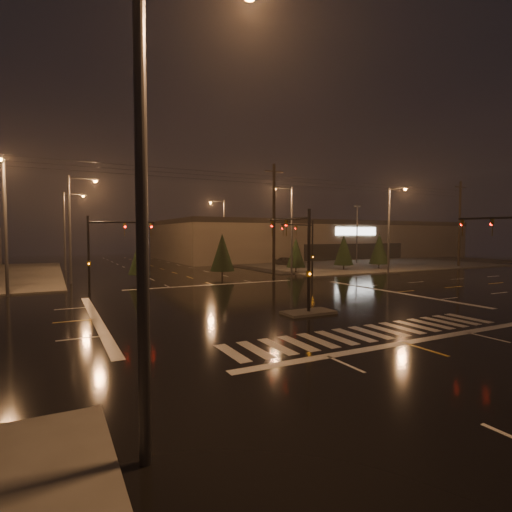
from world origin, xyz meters
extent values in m
plane|color=black|center=(0.00, 0.00, 0.00)|extent=(140.00, 140.00, 0.00)
cube|color=#42403B|center=(30.00, 30.00, 0.06)|extent=(36.00, 36.00, 0.12)
cube|color=#42403B|center=(0.00, -4.00, 0.07)|extent=(3.00, 1.60, 0.15)
cube|color=beige|center=(0.00, -9.00, 0.01)|extent=(15.00, 2.60, 0.01)
cube|color=beige|center=(0.00, -11.00, 0.01)|extent=(16.00, 0.50, 0.01)
cube|color=beige|center=(0.00, 11.00, 0.01)|extent=(16.00, 0.50, 0.01)
cube|color=black|center=(35.00, 28.00, 0.04)|extent=(50.00, 24.00, 0.08)
cube|color=#6A5A4C|center=(35.00, 46.00, 3.50)|extent=(60.00, 28.00, 7.00)
cube|color=black|center=(35.00, 46.00, 6.80)|extent=(60.20, 28.20, 0.80)
cube|color=white|center=(35.00, 31.90, 5.20)|extent=(9.00, 0.20, 1.40)
cube|color=black|center=(35.00, 31.95, 1.60)|extent=(22.00, 0.15, 2.80)
cylinder|color=black|center=(0.00, -4.00, 3.00)|extent=(0.18, 0.18, 6.00)
cylinder|color=black|center=(0.00, -1.75, 5.50)|extent=(0.12, 4.50, 0.12)
imported|color=#594707|center=(0.00, 0.27, 5.45)|extent=(0.16, 0.20, 1.00)
cube|color=#594707|center=(0.00, -4.00, 2.30)|extent=(0.25, 0.18, 0.35)
cylinder|color=black|center=(10.50, 10.50, 3.00)|extent=(0.18, 0.18, 6.00)
cylinder|color=black|center=(8.15, 9.64, 5.50)|extent=(4.74, 1.82, 0.12)
imported|color=#594707|center=(6.04, 8.88, 5.45)|extent=(0.24, 0.22, 1.00)
cube|color=#594707|center=(10.50, 10.50, 2.30)|extent=(0.25, 0.18, 0.35)
cylinder|color=black|center=(-10.50, 10.50, 3.00)|extent=(0.18, 0.18, 6.00)
cylinder|color=black|center=(-8.15, 9.64, 5.50)|extent=(4.74, 1.82, 0.12)
imported|color=#594707|center=(-6.04, 8.88, 5.45)|extent=(0.24, 0.22, 1.00)
cube|color=#594707|center=(-10.50, 10.50, 2.30)|extent=(0.25, 0.18, 0.35)
cylinder|color=black|center=(9.82, -8.62, 5.50)|extent=(1.48, 3.80, 0.12)
imported|color=#594707|center=(9.20, -6.93, 5.45)|extent=(0.22, 0.24, 1.00)
cylinder|color=#38383A|center=(-11.50, -15.00, 5.00)|extent=(0.24, 0.24, 10.00)
cylinder|color=#38383A|center=(-11.50, 18.00, 5.00)|extent=(0.24, 0.24, 10.00)
cylinder|color=#38383A|center=(-10.30, 18.00, 9.80)|extent=(2.40, 0.14, 0.14)
cube|color=#38383A|center=(-9.20, 18.00, 9.75)|extent=(0.70, 0.30, 0.18)
sphere|color=orange|center=(-9.20, 18.00, 9.62)|extent=(0.32, 0.32, 0.32)
cylinder|color=#38383A|center=(-11.50, 34.00, 5.00)|extent=(0.24, 0.24, 10.00)
cylinder|color=#38383A|center=(-10.30, 34.00, 9.80)|extent=(2.40, 0.14, 0.14)
cube|color=#38383A|center=(-9.20, 34.00, 9.75)|extent=(0.70, 0.30, 0.18)
sphere|color=orange|center=(-9.20, 34.00, 9.62)|extent=(0.32, 0.32, 0.32)
cylinder|color=#38383A|center=(11.50, 16.00, 5.00)|extent=(0.24, 0.24, 10.00)
cylinder|color=#38383A|center=(10.30, 16.00, 9.80)|extent=(2.40, 0.14, 0.14)
cube|color=#38383A|center=(9.20, 16.00, 9.75)|extent=(0.70, 0.30, 0.18)
sphere|color=orange|center=(9.20, 16.00, 9.62)|extent=(0.32, 0.32, 0.32)
cylinder|color=#38383A|center=(11.50, 36.00, 5.00)|extent=(0.24, 0.24, 10.00)
cylinder|color=#38383A|center=(10.30, 36.00, 9.80)|extent=(2.40, 0.14, 0.14)
cube|color=#38383A|center=(9.20, 36.00, 9.75)|extent=(0.70, 0.30, 0.18)
sphere|color=orange|center=(9.20, 36.00, 9.62)|extent=(0.32, 0.32, 0.32)
cylinder|color=#38383A|center=(-16.00, 11.50, 5.00)|extent=(0.24, 0.24, 10.00)
cylinder|color=#38383A|center=(-16.00, 10.30, 9.80)|extent=(0.14, 2.40, 0.14)
cube|color=#38383A|center=(-16.00, 9.20, 9.75)|extent=(0.30, 0.70, 0.18)
sphere|color=orange|center=(-16.00, 9.20, 9.62)|extent=(0.32, 0.32, 0.32)
cylinder|color=#38383A|center=(22.00, 11.50, 5.00)|extent=(0.24, 0.24, 10.00)
cylinder|color=#38383A|center=(22.00, 10.30, 9.80)|extent=(0.14, 2.40, 0.14)
cube|color=#38383A|center=(22.00, 9.20, 9.75)|extent=(0.30, 0.70, 0.18)
sphere|color=orange|center=(22.00, 9.20, 9.62)|extent=(0.32, 0.32, 0.32)
cylinder|color=black|center=(8.00, 14.00, 6.00)|extent=(0.32, 0.32, 12.00)
cube|color=black|center=(8.00, 14.00, 11.20)|extent=(2.20, 0.12, 0.12)
cylinder|color=black|center=(38.00, 14.00, 6.00)|extent=(0.32, 0.32, 12.00)
cube|color=black|center=(38.00, 14.00, 11.20)|extent=(2.20, 0.12, 0.12)
cylinder|color=black|center=(12.70, 16.95, 0.35)|extent=(0.18, 0.18, 0.70)
cone|color=black|center=(12.70, 16.95, 2.45)|extent=(2.24, 2.24, 3.50)
cylinder|color=black|center=(20.25, 17.39, 0.35)|extent=(0.18, 0.18, 0.70)
cone|color=black|center=(20.25, 17.39, 2.66)|extent=(2.50, 2.50, 3.91)
cylinder|color=black|center=(25.58, 16.66, 0.35)|extent=(0.18, 0.18, 0.70)
cone|color=black|center=(25.58, 16.66, 2.74)|extent=(2.61, 2.61, 4.07)
cylinder|color=black|center=(-5.51, 16.63, 0.35)|extent=(0.18, 0.18, 0.70)
cone|color=black|center=(-5.51, 16.63, 2.33)|extent=(2.08, 2.08, 3.25)
cylinder|color=black|center=(3.11, 16.48, 0.35)|extent=(0.18, 0.18, 0.70)
cone|color=black|center=(3.11, 16.48, 2.70)|extent=(2.55, 2.55, 3.99)
imported|color=black|center=(17.90, 27.56, 0.65)|extent=(2.57, 4.07, 1.29)
camera|label=1|loc=(-13.06, -22.80, 4.51)|focal=28.00mm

